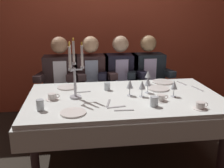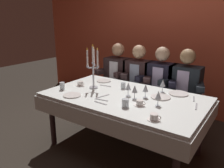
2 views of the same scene
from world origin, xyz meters
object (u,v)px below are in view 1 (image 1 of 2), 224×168
dinner_plate_0 (73,113)px  seated_diner_1 (91,75)px  seated_diner_3 (147,73)px  dinner_plate_1 (67,87)px  wine_glass_0 (130,84)px  water_tumbler_0 (107,86)px  water_tumbler_2 (40,105)px  water_tumbler_1 (154,101)px  candelabra (75,72)px  wine_glass_4 (148,74)px  seated_diner_2 (120,74)px  dining_table (125,107)px  wine_glass_2 (142,85)px  wine_glass_3 (148,82)px  coffee_cup_1 (161,98)px  wine_glass_1 (174,85)px  coffee_cup_0 (52,97)px  coffee_cup_2 (200,106)px  seated_diner_0 (61,76)px  dinner_plate_2 (158,89)px  dinner_plate_3 (163,82)px

dinner_plate_0 → seated_diner_1: (0.22, 1.26, -0.01)m
seated_diner_3 → dinner_plate_1: bearing=-152.9°
dinner_plate_1 → wine_glass_0: 0.72m
water_tumbler_0 → water_tumbler_2: water_tumbler_2 is taller
water_tumbler_1 → water_tumbler_2: bearing=178.1°
seated_diner_1 → candelabra: bearing=-102.9°
wine_glass_0 → water_tumbler_2: size_ratio=1.67×
wine_glass_4 → seated_diner_2: size_ratio=0.13×
dining_table → dinner_plate_0: 0.64m
wine_glass_2 → dinner_plate_1: bearing=152.2°
dinner_plate_1 → seated_diner_3: 1.16m
seated_diner_3 → wine_glass_4: bearing=-104.4°
dining_table → wine_glass_0: bearing=13.7°
dining_table → wine_glass_0: wine_glass_0 is taller
wine_glass_3 → coffee_cup_1: wine_glass_3 is taller
wine_glass_1 → seated_diner_1: (-0.75, 0.96, -0.12)m
wine_glass_0 → wine_glass_1: (0.42, -0.09, 0.00)m
wine_glass_2 → dinner_plate_0: bearing=-153.0°
coffee_cup_0 → seated_diner_1: size_ratio=0.11×
coffee_cup_0 → seated_diner_3: 1.47m
dinner_plate_1 → coffee_cup_2: size_ratio=1.61×
wine_glass_0 → seated_diner_0: bearing=129.3°
candelabra → wine_glass_4: (0.81, 0.37, -0.14)m
seated_diner_2 → coffee_cup_1: bearing=-78.8°
seated_diner_0 → water_tumbler_2: bearing=-95.5°
coffee_cup_2 → seated_diner_1: seated_diner_1 is taller
dinner_plate_2 → seated_diner_1: size_ratio=0.19×
dinner_plate_0 → seated_diner_0: seated_diner_0 is taller
candelabra → water_tumbler_1: (0.69, -0.32, -0.21)m
coffee_cup_0 → seated_diner_2: size_ratio=0.11×
water_tumbler_2 → coffee_cup_0: 0.27m
dinner_plate_1 → water_tumbler_2: water_tumbler_2 is taller
dinner_plate_3 → water_tumbler_2: water_tumbler_2 is taller
candelabra → wine_glass_2: (0.64, -0.04, -0.14)m
coffee_cup_1 → seated_diner_3: (0.15, 1.07, -0.03)m
water_tumbler_1 → seated_diner_2: (-0.11, 1.19, -0.05)m
candelabra → seated_diner_3: size_ratio=0.47×
dinner_plate_0 → dinner_plate_3: 1.30m
dinner_plate_3 → water_tumbler_2: size_ratio=2.46×
wine_glass_3 → coffee_cup_0: (-0.95, -0.08, -0.09)m
candelabra → coffee_cup_1: (0.79, -0.19, -0.23)m
coffee_cup_2 → seated_diner_0: bearing=133.8°
wine_glass_2 → coffee_cup_1: bearing=-45.1°
dining_table → coffee_cup_2: coffee_cup_2 is taller
dinner_plate_3 → wine_glass_2: 0.59m
coffee_cup_1 → coffee_cup_2: size_ratio=1.00×
wine_glass_3 → water_tumbler_0: bearing=159.5°
wine_glass_2 → water_tumbler_0: wine_glass_2 is taller
wine_glass_0 → wine_glass_4: 0.46m
dinner_plate_3 → water_tumbler_0: bearing=-163.5°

